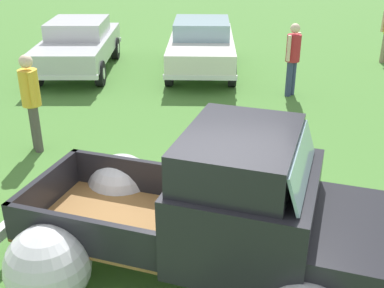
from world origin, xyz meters
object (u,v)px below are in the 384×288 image
(show_car_0, at_px, (78,44))
(show_car_1, at_px, (202,44))
(spectator_2, at_px, (31,97))
(vintage_pickup_truck, at_px, (223,225))
(spectator_0, at_px, (293,55))

(show_car_0, distance_m, show_car_1, 3.49)
(spectator_2, bearing_deg, vintage_pickup_truck, -77.90)
(show_car_0, xyz_separation_m, show_car_1, (3.49, 0.03, 0.00))
(spectator_0, relative_size, spectator_2, 0.97)
(vintage_pickup_truck, xyz_separation_m, show_car_0, (-3.66, 8.89, 0.02))
(vintage_pickup_truck, bearing_deg, show_car_1, 108.73)
(vintage_pickup_truck, relative_size, show_car_0, 1.15)
(show_car_1, height_order, spectator_0, spectator_0)
(spectator_0, xyz_separation_m, spectator_2, (-5.29, -3.22, 0.04))
(spectator_0, height_order, spectator_2, spectator_2)
(show_car_0, relative_size, spectator_2, 2.40)
(spectator_0, bearing_deg, show_car_1, -3.77)
(vintage_pickup_truck, bearing_deg, spectator_2, 150.31)
(vintage_pickup_truck, distance_m, spectator_0, 7.07)
(vintage_pickup_truck, relative_size, spectator_2, 2.75)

